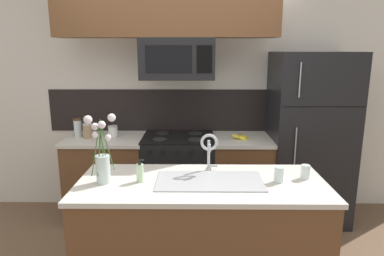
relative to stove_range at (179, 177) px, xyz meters
name	(u,v)px	position (x,y,z in m)	size (l,w,h in m)	color
rear_partition	(206,97)	(0.30, 0.38, 0.84)	(5.20, 0.10, 2.60)	silver
splash_band	(179,110)	(0.00, 0.32, 0.69)	(2.98, 0.01, 0.48)	black
back_counter_left	(108,177)	(-0.78, 0.00, -0.01)	(0.84, 0.65, 0.91)	brown
back_counter_right	(241,178)	(0.68, 0.00, -0.01)	(0.64, 0.65, 0.91)	brown
stove_range	(179,177)	(0.00, 0.00, 0.00)	(0.76, 0.64, 0.93)	black
microwave	(177,59)	(0.00, -0.02, 1.28)	(0.74, 0.40, 0.41)	black
upper_cabinet_band	(167,6)	(-0.10, -0.05, 1.78)	(2.18, 0.34, 0.60)	brown
refrigerator	(308,138)	(1.40, 0.02, 0.44)	(0.82, 0.74, 1.81)	black
storage_jar_tall	(78,128)	(-1.09, 0.04, 0.55)	(0.08, 0.08, 0.20)	silver
storage_jar_medium	(88,131)	(-0.96, -0.02, 0.53)	(0.10, 0.10, 0.16)	#997F5B
storage_jar_short	(113,131)	(-0.71, 0.03, 0.51)	(0.10, 0.10, 0.12)	silver
banana_bunch	(240,137)	(0.66, -0.06, 0.47)	(0.19, 0.16, 0.08)	yellow
island_counter	(201,239)	(0.23, -1.25, -0.01)	(1.78, 0.74, 0.91)	brown
kitchen_sink	(210,190)	(0.29, -1.25, 0.38)	(0.76, 0.39, 0.16)	#ADAFB5
sink_faucet	(209,147)	(0.29, -1.06, 0.65)	(0.14, 0.14, 0.31)	#B7BABF
dish_soap_bottle	(140,173)	(-0.21, -1.26, 0.52)	(0.06, 0.05, 0.16)	beige
drinking_glass	(279,175)	(0.77, -1.26, 0.50)	(0.07, 0.07, 0.11)	silver
spare_glass	(305,172)	(0.98, -1.19, 0.50)	(0.06, 0.06, 0.10)	silver
flower_vase	(102,160)	(-0.47, -1.28, 0.62)	(0.19, 0.18, 0.49)	silver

